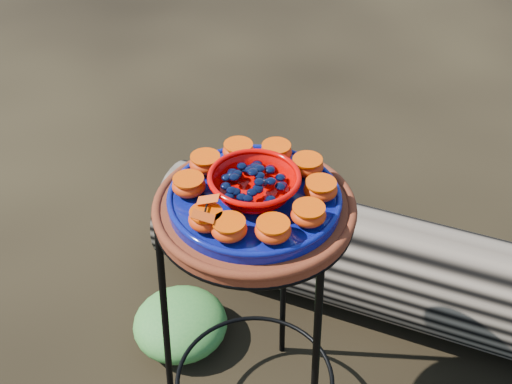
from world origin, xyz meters
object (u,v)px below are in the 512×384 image
(cobalt_plate, at_px, (254,199))
(red_bowl, at_px, (254,185))
(driftwood_log, at_px, (435,279))
(terracotta_saucer, at_px, (254,210))
(plant_stand, at_px, (255,328))

(cobalt_plate, bearing_deg, red_bowl, 0.00)
(cobalt_plate, height_order, driftwood_log, cobalt_plate)
(terracotta_saucer, xyz_separation_m, driftwood_log, (0.38, 0.51, -0.55))
(plant_stand, bearing_deg, red_bowl, 0.00)
(terracotta_saucer, xyz_separation_m, red_bowl, (0.00, 0.00, 0.06))
(red_bowl, height_order, driftwood_log, red_bowl)
(plant_stand, distance_m, terracotta_saucer, 0.37)
(plant_stand, relative_size, cobalt_plate, 2.04)
(red_bowl, bearing_deg, driftwood_log, 53.44)
(cobalt_plate, relative_size, driftwood_log, 0.20)
(terracotta_saucer, height_order, red_bowl, red_bowl)
(terracotta_saucer, bearing_deg, cobalt_plate, 0.00)
(red_bowl, bearing_deg, plant_stand, 0.00)
(plant_stand, bearing_deg, terracotta_saucer, 0.00)
(red_bowl, bearing_deg, terracotta_saucer, 0.00)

